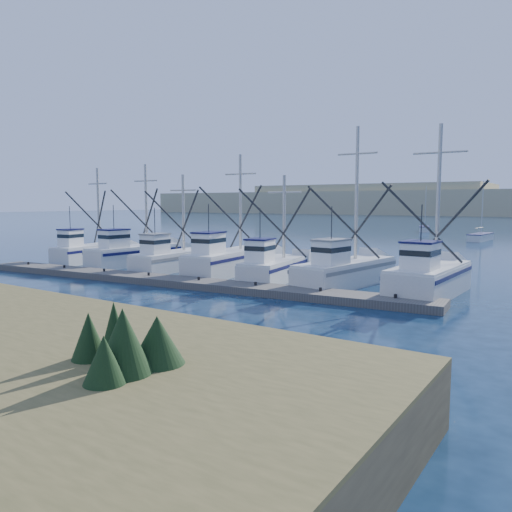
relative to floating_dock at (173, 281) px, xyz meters
The scene contains 5 objects.
ground 9.83m from the floating_dock, 41.05° to the right, with size 500.00×500.00×0.00m, color #0B1F34.
floating_dock is the anchor object (origin of this frame).
trawler_fleet 5.21m from the floating_dock, 81.09° to the left, with size 32.30×9.05×9.98m.
sailboat_near 51.19m from the floating_dock, 79.31° to the left, with size 2.28×6.99×8.10m.
sailboat_far 67.58m from the floating_dock, 92.34° to the left, with size 3.09×5.77×8.10m.
Camera 1 is at (14.43, -16.61, 5.21)m, focal length 35.00 mm.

